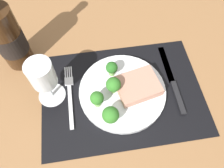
{
  "coord_description": "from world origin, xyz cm",
  "views": [
    {
      "loc": [
        -7.03,
        -27.07,
        54.42
      ],
      "look_at": [
        -2.51,
        2.32,
        1.9
      ],
      "focal_mm": 35.13,
      "sensor_mm": 36.0,
      "label": 1
    }
  ],
  "objects_px": {
    "knife": "(173,84)",
    "wine_bottle": "(8,38)",
    "steak": "(138,87)",
    "wine_glass": "(43,77)",
    "fork": "(70,95)",
    "plate": "(122,91)"
  },
  "relations": [
    {
      "from": "wine_bottle",
      "to": "knife",
      "type": "bearing_deg",
      "value": -19.69
    },
    {
      "from": "wine_bottle",
      "to": "wine_glass",
      "type": "height_order",
      "value": "wine_bottle"
    },
    {
      "from": "steak",
      "to": "wine_glass",
      "type": "height_order",
      "value": "wine_glass"
    },
    {
      "from": "wine_glass",
      "to": "steak",
      "type": "bearing_deg",
      "value": -6.34
    },
    {
      "from": "plate",
      "to": "wine_glass",
      "type": "height_order",
      "value": "wine_glass"
    },
    {
      "from": "knife",
      "to": "wine_bottle",
      "type": "height_order",
      "value": "wine_bottle"
    },
    {
      "from": "plate",
      "to": "fork",
      "type": "distance_m",
      "value": 0.14
    },
    {
      "from": "fork",
      "to": "wine_bottle",
      "type": "bearing_deg",
      "value": 133.66
    },
    {
      "from": "knife",
      "to": "fork",
      "type": "bearing_deg",
      "value": 178.51
    },
    {
      "from": "fork",
      "to": "wine_glass",
      "type": "relative_size",
      "value": 1.33
    },
    {
      "from": "wine_glass",
      "to": "knife",
      "type": "bearing_deg",
      "value": -3.14
    },
    {
      "from": "knife",
      "to": "wine_bottle",
      "type": "bearing_deg",
      "value": 160.57
    },
    {
      "from": "knife",
      "to": "wine_bottle",
      "type": "xyz_separation_m",
      "value": [
        -0.43,
        0.15,
        0.09
      ]
    },
    {
      "from": "plate",
      "to": "wine_bottle",
      "type": "relative_size",
      "value": 0.85
    },
    {
      "from": "wine_bottle",
      "to": "steak",
      "type": "bearing_deg",
      "value": -26.5
    },
    {
      "from": "steak",
      "to": "fork",
      "type": "distance_m",
      "value": 0.19
    },
    {
      "from": "knife",
      "to": "plate",
      "type": "bearing_deg",
      "value": -177.68
    },
    {
      "from": "wine_glass",
      "to": "fork",
      "type": "bearing_deg",
      "value": -11.34
    },
    {
      "from": "plate",
      "to": "wine_bottle",
      "type": "distance_m",
      "value": 0.34
    },
    {
      "from": "steak",
      "to": "wine_glass",
      "type": "bearing_deg",
      "value": 173.66
    },
    {
      "from": "wine_bottle",
      "to": "wine_glass",
      "type": "distance_m",
      "value": 0.16
    },
    {
      "from": "wine_bottle",
      "to": "wine_glass",
      "type": "xyz_separation_m",
      "value": [
        0.09,
        -0.14,
        -0.0
      ]
    }
  ]
}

